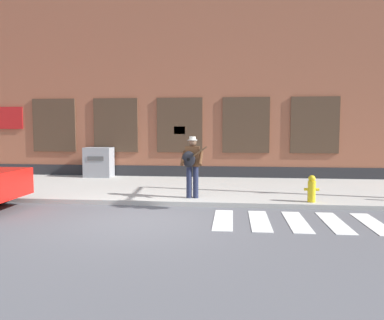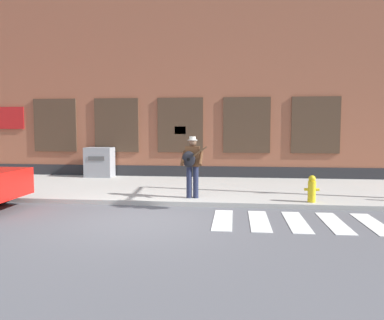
# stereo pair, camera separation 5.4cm
# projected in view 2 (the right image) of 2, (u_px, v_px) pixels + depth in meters

# --- Properties ---
(ground_plane) EXTENTS (160.00, 160.00, 0.00)m
(ground_plane) POSITION_uv_depth(u_px,v_px,m) (138.00, 220.00, 8.30)
(ground_plane) COLOR #56565B
(sidewalk) EXTENTS (28.00, 5.07, 0.13)m
(sidewalk) POSITION_uv_depth(u_px,v_px,m) (169.00, 188.00, 12.31)
(sidewalk) COLOR #ADAAA3
(sidewalk) RESTS_ON ground
(building_backdrop) EXTENTS (28.00, 4.06, 9.15)m
(building_backdrop) POSITION_uv_depth(u_px,v_px,m) (187.00, 70.00, 16.42)
(building_backdrop) COLOR #99563D
(building_backdrop) RESTS_ON ground
(crosswalk) EXTENTS (5.20, 1.90, 0.01)m
(crosswalk) POSITION_uv_depth(u_px,v_px,m) (334.00, 223.00, 8.04)
(crosswalk) COLOR silver
(crosswalk) RESTS_ON ground
(busker) EXTENTS (0.70, 0.52, 1.68)m
(busker) POSITION_uv_depth(u_px,v_px,m) (192.00, 163.00, 10.16)
(busker) COLOR #1E233D
(busker) RESTS_ON sidewalk
(utility_box) EXTENTS (1.06, 0.68, 1.16)m
(utility_box) POSITION_uv_depth(u_px,v_px,m) (100.00, 162.00, 14.68)
(utility_box) COLOR gray
(utility_box) RESTS_ON sidewalk
(fire_hydrant) EXTENTS (0.38, 0.20, 0.70)m
(fire_hydrant) POSITION_uv_depth(u_px,v_px,m) (312.00, 189.00, 9.65)
(fire_hydrant) COLOR gold
(fire_hydrant) RESTS_ON sidewalk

